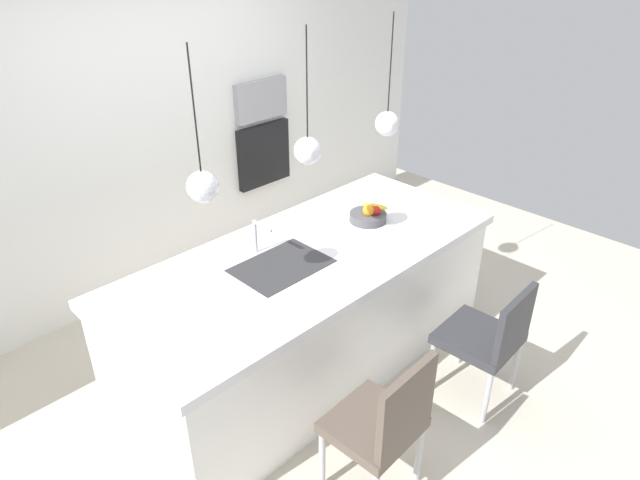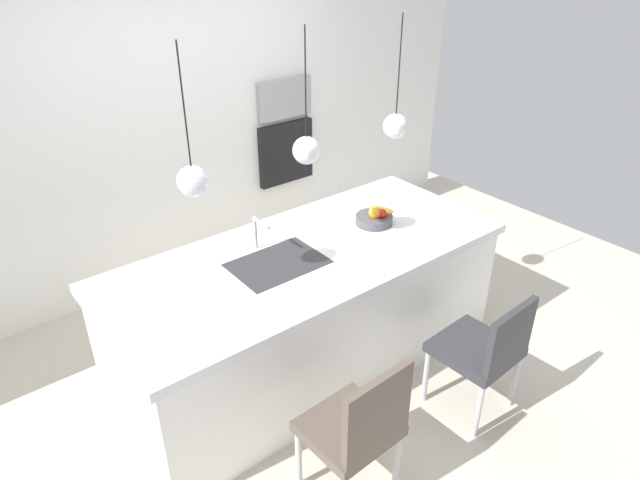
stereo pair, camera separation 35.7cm
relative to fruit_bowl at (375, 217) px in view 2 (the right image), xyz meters
The scene contains 13 objects.
floor 1.11m from the fruit_bowl, behind, with size 6.60×6.60×0.00m, color beige.
back_wall 1.78m from the fruit_bowl, 110.06° to the left, with size 6.00×0.10×2.60m, color white.
kitchen_island 0.77m from the fruit_bowl, behind, with size 2.59×1.11×0.88m.
sink_basin 0.83m from the fruit_bowl, behind, with size 0.56×0.40×0.02m, color #2D2D30.
faucet 0.85m from the fruit_bowl, 166.49° to the left, with size 0.02×0.17×0.22m.
fruit_bowl is the anchor object (origin of this frame).
microwave 1.66m from the fruit_bowl, 77.22° to the left, with size 0.54×0.08×0.34m, color #9E9EA3.
oven 1.61m from the fruit_bowl, 77.22° to the left, with size 0.56×0.08×0.56m, color black.
chair_near 1.54m from the fruit_bowl, 135.91° to the right, with size 0.45×0.43×0.91m.
chair_middle 1.12m from the fruit_bowl, 92.64° to the right, with size 0.46×0.47×0.84m.
pendant_light_left 1.46m from the fruit_bowl, behind, with size 0.16×0.16×0.76m.
pendant_light_center 0.86m from the fruit_bowl, behind, with size 0.16×0.16×0.76m.
pendant_light_right 0.64m from the fruit_bowl, ahead, with size 0.16×0.16×0.76m.
Camera 2 is at (-1.85, -2.45, 2.67)m, focal length 31.69 mm.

